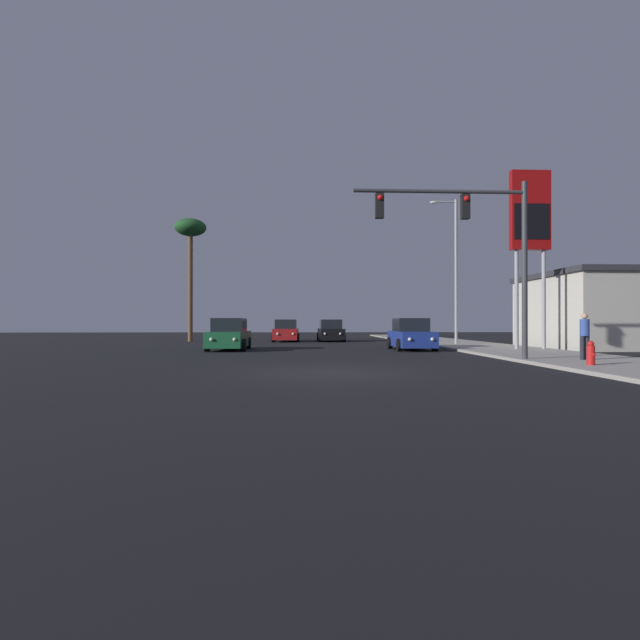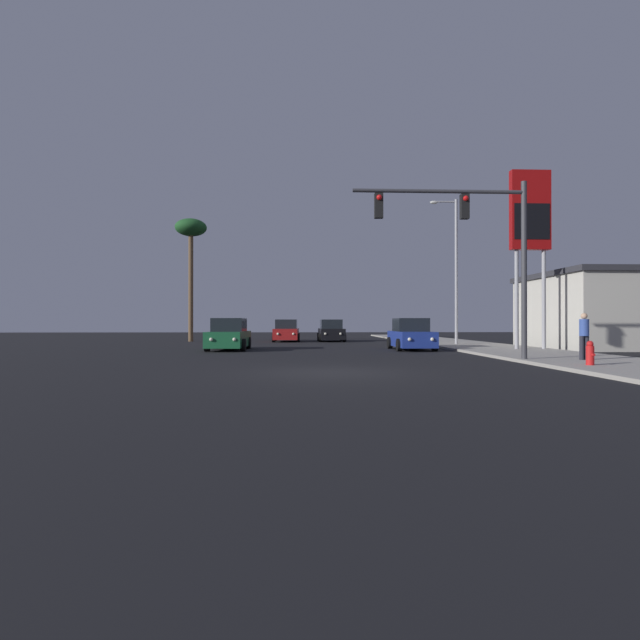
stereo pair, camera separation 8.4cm
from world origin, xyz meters
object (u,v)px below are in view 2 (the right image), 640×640
Objects in this scene: traffic_light_mast at (476,234)px; palm_tree_mid at (191,235)px; fire_hydrant at (590,353)px; car_blue at (411,335)px; car_red at (286,332)px; car_black at (331,331)px; gas_station_sign at (530,220)px; pedestrian_on_sidewalk at (584,334)px; car_green at (229,336)px; street_lamp at (454,264)px.

palm_tree_mid reaches higher than traffic_light_mast.
fire_hydrant is at bearing -45.52° from traffic_light_mast.
car_red is at bearing -59.77° from car_blue.
fire_hydrant is (6.60, -23.20, -0.27)m from car_black.
gas_station_sign reaches higher than pedestrian_on_sidewalk.
pedestrian_on_sidewalk reaches higher than car_black.
car_black is 13.06m from palm_tree_mid.
car_black is 0.67× the size of traffic_light_mast.
car_black is 1.00× the size of car_red.
car_green is (-9.64, 0.22, 0.00)m from car_blue.
street_lamp is at bearing 145.94° from car_red.
car_blue is at bearing -40.78° from palm_tree_mid.
car_black is 24.12m from fire_hydrant.
traffic_light_mast is 3.89× the size of pedestrian_on_sidewalk.
traffic_light_mast reaches higher than car_black.
gas_station_sign is 11.84× the size of fire_hydrant.
palm_tree_mid is (-4.58, 12.05, 7.41)m from car_green.
pedestrian_on_sidewalk is at bearing -8.15° from traffic_light_mast.
car_blue is 0.48× the size of gas_station_sign.
car_blue reaches higher than fire_hydrant.
fire_hydrant is at bearing -116.54° from pedestrian_on_sidewalk.
street_lamp is 1.00× the size of gas_station_sign.
traffic_light_mast is at bearing 93.68° from car_blue.
palm_tree_mid reaches higher than pedestrian_on_sidewalk.
car_red is 0.48× the size of gas_station_sign.
traffic_light_mast reaches higher than car_green.
car_green is 0.48× the size of street_lamp.
gas_station_sign is 9.29m from pedestrian_on_sidewalk.
fire_hydrant is 2.47m from pedestrian_on_sidewalk.
pedestrian_on_sidewalk is at bearing 108.98° from car_black.
palm_tree_mid is at bearing -40.58° from car_blue.
palm_tree_mid is at bearing 156.19° from street_lamp.
palm_tree_mid is (-18.43, 21.15, 7.13)m from pedestrian_on_sidewalk.
traffic_light_mast is at bearing -104.12° from street_lamp.
pedestrian_on_sidewalk is at bearing 119.62° from car_red.
fire_hydrant is 30.05m from palm_tree_mid.
car_green is 16.58m from pedestrian_on_sidewalk.
car_green is at bearing 146.69° from pedestrian_on_sidewalk.
car_green is 1.00× the size of car_red.
pedestrian_on_sidewalk is at bearing 63.46° from fire_hydrant.
car_red is 0.48× the size of street_lamp.
fire_hydrant is at bearing -92.10° from street_lamp.
gas_station_sign is (2.00, -5.96, 1.50)m from street_lamp.
fire_hydrant is at bearing -53.31° from palm_tree_mid.
palm_tree_mid is (-19.93, 13.87, 1.55)m from gas_station_sign.
gas_station_sign reaches higher than car_red.
traffic_light_mast is 8.55× the size of fire_hydrant.
street_lamp is at bearing 108.58° from gas_station_sign.
street_lamp reaches higher than car_green.
car_green and car_black have the same top height.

